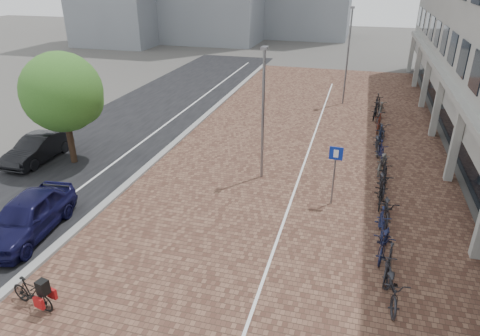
% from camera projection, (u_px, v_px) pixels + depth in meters
% --- Properties ---
extents(ground, '(140.00, 140.00, 0.00)m').
position_uv_depth(ground, '(187.00, 286.00, 13.01)').
color(ground, '#474442').
rests_on(ground, ground).
extents(plaza_brick, '(14.50, 42.00, 0.04)m').
position_uv_depth(plaza_brick, '(306.00, 149.00, 22.97)').
color(plaza_brick, brown).
rests_on(plaza_brick, ground).
extents(street_asphalt, '(8.00, 50.00, 0.03)m').
position_uv_depth(street_asphalt, '(124.00, 130.00, 25.69)').
color(street_asphalt, black).
rests_on(street_asphalt, ground).
extents(curb, '(0.35, 42.00, 0.14)m').
position_uv_depth(curb, '(184.00, 135.00, 24.70)').
color(curb, gray).
rests_on(curb, ground).
extents(lane_line, '(0.12, 44.00, 0.00)m').
position_uv_depth(lane_line, '(154.00, 133.00, 25.19)').
color(lane_line, white).
rests_on(lane_line, street_asphalt).
extents(parking_line, '(0.10, 30.00, 0.00)m').
position_uv_depth(parking_line, '(309.00, 149.00, 22.91)').
color(parking_line, white).
rests_on(parking_line, plaza_brick).
extents(car_navy, '(2.27, 4.60, 1.51)m').
position_uv_depth(car_navy, '(27.00, 216.00, 15.27)').
color(car_navy, black).
rests_on(car_navy, ground).
extents(car_dark, '(1.41, 3.97, 1.31)m').
position_uv_depth(car_dark, '(38.00, 148.00, 21.34)').
color(car_dark, black).
rests_on(car_dark, ground).
extents(hero_bike, '(1.63, 0.72, 1.11)m').
position_uv_depth(hero_bike, '(32.00, 293.00, 12.02)').
color(hero_bike, black).
rests_on(hero_bike, ground).
extents(parking_sign, '(0.53, 0.10, 2.55)m').
position_uv_depth(parking_sign, '(335.00, 166.00, 16.83)').
color(parking_sign, slate).
rests_on(parking_sign, ground).
extents(lamp_near, '(0.12, 0.12, 5.90)m').
position_uv_depth(lamp_near, '(263.00, 117.00, 18.61)').
color(lamp_near, slate).
rests_on(lamp_near, ground).
extents(lamp_far, '(0.12, 0.12, 6.57)m').
position_uv_depth(lamp_far, '(347.00, 58.00, 29.32)').
color(lamp_far, gray).
rests_on(lamp_far, ground).
extents(street_tree, '(3.77, 3.77, 5.48)m').
position_uv_depth(street_tree, '(65.00, 94.00, 20.01)').
color(street_tree, '#382619').
rests_on(street_tree, ground).
extents(bike_row, '(1.21, 21.45, 1.05)m').
position_uv_depth(bike_row, '(382.00, 157.00, 20.63)').
color(bike_row, black).
rests_on(bike_row, ground).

